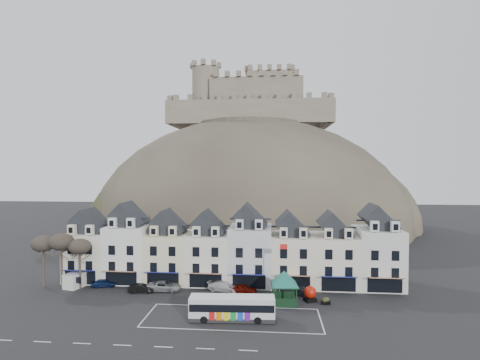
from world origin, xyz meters
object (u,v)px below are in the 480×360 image
object	(u,v)px
bus	(232,307)
car_silver	(164,286)
car_black	(142,288)
car_maroon	(243,289)
car_charcoal	(292,288)
flagpole	(280,267)
bus_shelter	(284,278)
car_navy	(104,283)
white_van	(80,278)
red_buoy	(310,293)
car_white	(224,287)

from	to	relation	value
bus	car_silver	size ratio (longest dim) A/B	2.05
bus	car_black	world-z (taller)	bus
car_black	car_maroon	distance (m)	15.41
bus	car_black	bearing A→B (deg)	145.93
car_charcoal	flagpole	bearing A→B (deg)	167.29
bus	bus_shelter	world-z (taller)	bus_shelter
car_navy	car_maroon	xyz separation A→B (m)	(22.30, -1.16, 0.07)
bus	car_maroon	distance (m)	9.85
bus_shelter	car_navy	xyz separation A→B (m)	(-28.32, 4.75, -2.94)
bus_shelter	car_silver	xyz separation A→B (m)	(-18.25, 3.76, -2.84)
bus	car_charcoal	world-z (taller)	bus
white_van	car_maroon	xyz separation A→B (m)	(26.48, -1.52, -0.45)
bus_shelter	car_charcoal	bearing A→B (deg)	67.58
car_black	car_maroon	size ratio (longest dim) A/B	0.94
red_buoy	car_charcoal	bearing A→B (deg)	126.81
flagpole	white_van	bearing A→B (deg)	173.71
bus_shelter	car_silver	size ratio (longest dim) A/B	1.39
car_silver	car_charcoal	world-z (taller)	car_charcoal
bus_shelter	car_maroon	size ratio (longest dim) A/B	1.76
bus_shelter	flagpole	size ratio (longest dim) A/B	0.88
car_white	car_maroon	world-z (taller)	car_white
white_van	car_maroon	world-z (taller)	white_van
bus	red_buoy	size ratio (longest dim) A/B	4.90
flagpole	car_silver	distance (m)	18.26
car_black	car_silver	world-z (taller)	car_silver
car_charcoal	car_navy	bearing A→B (deg)	111.64
bus_shelter	car_navy	size ratio (longest dim) A/B	1.94
red_buoy	car_maroon	size ratio (longest dim) A/B	0.53
red_buoy	car_charcoal	world-z (taller)	red_buoy
car_charcoal	car_black	bearing A→B (deg)	116.44
bus_shelter	red_buoy	world-z (taller)	bus_shelter
bus	flagpole	world-z (taller)	flagpole
red_buoy	flagpole	size ratio (longest dim) A/B	0.26
red_buoy	car_black	xyz separation A→B (m)	(-25.09, 1.55, -0.47)
bus	white_van	distance (m)	28.24
car_black	car_silver	size ratio (longest dim) A/B	0.75
bus_shelter	red_buoy	xyz separation A→B (m)	(3.68, 1.18, -2.46)
white_van	car_navy	distance (m)	4.23
car_charcoal	bus_shelter	bearing A→B (deg)	-175.00
white_van	car_silver	distance (m)	14.33
bus	car_charcoal	xyz separation A→B (m)	(8.00, 10.49, -0.89)
white_van	red_buoy	bearing A→B (deg)	7.95
flagpole	car_white	distance (m)	9.76
white_van	car_silver	bearing A→B (deg)	8.73
bus	white_van	xyz separation A→B (m)	(-25.87, 11.31, -0.50)
bus_shelter	car_black	xyz separation A→B (m)	(-21.41, 2.73, -2.93)
car_maroon	car_navy	bearing A→B (deg)	91.58
car_white	white_van	bearing A→B (deg)	105.40
white_van	flagpole	bearing A→B (deg)	7.86
red_buoy	car_charcoal	size ratio (longest dim) A/B	0.47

